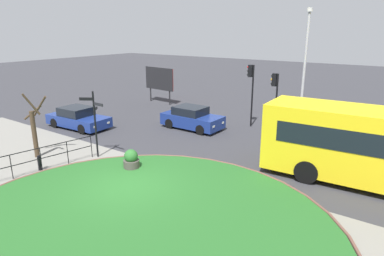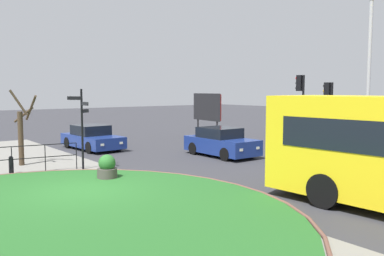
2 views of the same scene
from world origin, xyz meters
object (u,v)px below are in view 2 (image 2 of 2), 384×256
planter_near_signpost (107,169)px  street_tree_bare (22,131)px  car_near_lane (92,138)px  traffic_light_near (301,98)px  bollard_foreground (11,165)px  traffic_light_far (329,104)px  signpost_directional (82,123)px  billboard_left (207,108)px  car_far_lane (221,143)px  lamppost_tall (369,74)px

planter_near_signpost → street_tree_bare: (-5.09, -1.61, 1.09)m
car_near_lane → traffic_light_near: (9.12, 6.90, 2.36)m
bollard_foreground → planter_near_signpost: size_ratio=0.76×
traffic_light_near → traffic_light_far: 1.84m
bollard_foreground → signpost_directional: bearing=73.0°
street_tree_bare → traffic_light_near: bearing=61.2°
billboard_left → signpost_directional: bearing=-57.6°
car_far_lane → traffic_light_far: traffic_light_far is taller
signpost_directional → bollard_foreground: bearing=-107.0°
planter_near_signpost → street_tree_bare: 5.45m
street_tree_bare → billboard_left: bearing=104.3°
lamppost_tall → traffic_light_far: bearing=-157.6°
lamppost_tall → planter_near_signpost: size_ratio=7.68×
signpost_directional → billboard_left: signpost_directional is taller
planter_near_signpost → lamppost_tall: bearing=66.0°
car_near_lane → traffic_light_far: size_ratio=1.20×
lamppost_tall → street_tree_bare: lamppost_tall is taller
traffic_light_near → billboard_left: 10.12m
signpost_directional → car_near_lane: signpost_directional is taller
planter_near_signpost → street_tree_bare: street_tree_bare is taller
signpost_directional → traffic_light_near: traffic_light_near is taller
bollard_foreground → traffic_light_far: (6.38, 12.07, 2.34)m
lamppost_tall → street_tree_bare: bearing=-129.2°
lamppost_tall → billboard_left: 13.41m
billboard_left → bollard_foreground: bearing=-64.7°
traffic_light_near → traffic_light_far: bearing=161.5°
car_far_lane → planter_near_signpost: bearing=-76.5°
traffic_light_far → bollard_foreground: bearing=57.5°
bollard_foreground → lamppost_tall: (7.89, 12.69, 3.65)m
car_near_lane → planter_near_signpost: 8.44m
bollard_foreground → car_near_lane: bearing=129.5°
car_near_lane → lamppost_tall: size_ratio=0.60×
signpost_directional → car_far_lane: signpost_directional is taller
traffic_light_far → street_tree_bare: bearing=49.4°
car_near_lane → traffic_light_far: traffic_light_far is taller
traffic_light_near → billboard_left: bearing=-21.1°
car_near_lane → street_tree_bare: (2.81, -4.57, 0.91)m
signpost_directional → lamppost_tall: size_ratio=0.46×
traffic_light_far → signpost_directional: bearing=54.8°
car_near_lane → street_tree_bare: bearing=-61.4°
traffic_light_far → planter_near_signpost: bearing=67.9°
traffic_light_near → planter_near_signpost: 10.26m
car_far_lane → street_tree_bare: 9.48m
bollard_foreground → car_far_lane: 9.86m
lamppost_tall → billboard_left: bearing=171.5°
signpost_directional → street_tree_bare: signpost_directional is taller
car_near_lane → street_tree_bare: size_ratio=1.32×
signpost_directional → lamppost_tall: (7.08, 10.02, 2.04)m
lamppost_tall → traffic_light_near: bearing=-174.9°
signpost_directional → street_tree_bare: 3.11m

